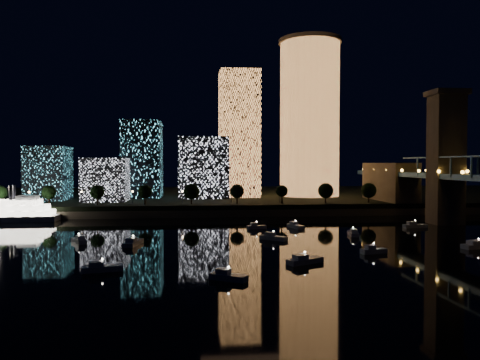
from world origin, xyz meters
name	(u,v)px	position (x,y,z in m)	size (l,w,h in m)	color
ground	(309,252)	(0.00, 0.00, 0.00)	(520.00, 520.00, 0.00)	black
far_bank	(242,197)	(0.00, 160.00, 2.50)	(420.00, 160.00, 5.00)	black
seawall	(262,213)	(0.00, 82.00, 1.50)	(420.00, 6.00, 3.00)	#6B5E4C
tower_cylindrical	(310,118)	(34.28, 134.42, 47.52)	(34.00, 34.00, 84.79)	#FFA051
tower_rectangular	(239,134)	(-4.60, 132.90, 38.31)	(20.94, 20.94, 66.63)	#FFA051
midrise_blocks	(141,167)	(-55.56, 125.78, 21.02)	(97.28, 47.59, 39.84)	white
motorboats	(283,242)	(-4.38, 11.54, 0.81)	(117.86, 78.25, 2.78)	silver
esplanade_trees	(203,191)	(-24.86, 88.00, 10.47)	(166.57, 6.90, 8.95)	black
street_lamps	(183,194)	(-34.00, 94.00, 9.02)	(132.70, 0.70, 5.65)	black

